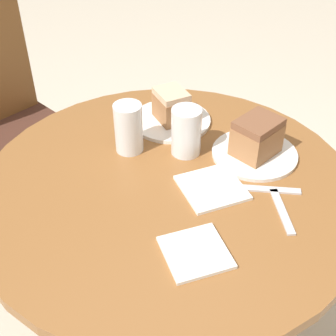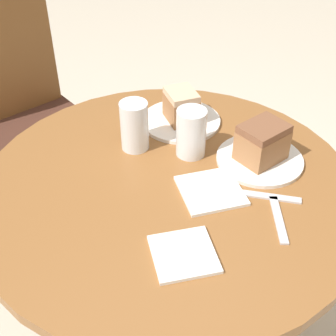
{
  "view_description": "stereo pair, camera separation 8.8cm",
  "coord_description": "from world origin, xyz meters",
  "px_view_note": "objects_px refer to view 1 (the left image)",
  "views": [
    {
      "loc": [
        -0.51,
        -0.67,
        1.43
      ],
      "look_at": [
        0.0,
        0.0,
        0.76
      ],
      "focal_mm": 50.0,
      "sensor_mm": 36.0,
      "label": 1
    },
    {
      "loc": [
        -0.44,
        -0.72,
        1.43
      ],
      "look_at": [
        0.0,
        0.0,
        0.76
      ],
      "focal_mm": 50.0,
      "sensor_mm": 36.0,
      "label": 2
    }
  ],
  "objects_px": {
    "plate_near": "(254,154)",
    "cake_slice_far": "(171,105)",
    "chair": "(10,134)",
    "plate_far": "(171,120)",
    "glass_water": "(127,131)",
    "cake_slice_near": "(257,137)",
    "glass_lemonade": "(186,134)"
  },
  "relations": [
    {
      "from": "plate_near",
      "to": "cake_slice_far",
      "type": "height_order",
      "value": "cake_slice_far"
    },
    {
      "from": "chair",
      "to": "glass_water",
      "type": "height_order",
      "value": "chair"
    },
    {
      "from": "cake_slice_far",
      "to": "plate_near",
      "type": "bearing_deg",
      "value": -74.01
    },
    {
      "from": "chair",
      "to": "plate_near",
      "type": "xyz_separation_m",
      "value": [
        0.36,
        -0.84,
        0.25
      ]
    },
    {
      "from": "chair",
      "to": "plate_far",
      "type": "height_order",
      "value": "chair"
    },
    {
      "from": "plate_far",
      "to": "glass_water",
      "type": "bearing_deg",
      "value": -167.27
    },
    {
      "from": "plate_far",
      "to": "glass_water",
      "type": "height_order",
      "value": "glass_water"
    },
    {
      "from": "cake_slice_near",
      "to": "glass_water",
      "type": "xyz_separation_m",
      "value": [
        -0.24,
        0.21,
        -0.0
      ]
    },
    {
      "from": "glass_lemonade",
      "to": "cake_slice_near",
      "type": "bearing_deg",
      "value": -42.47
    },
    {
      "from": "plate_far",
      "to": "plate_near",
      "type": "bearing_deg",
      "value": -74.01
    },
    {
      "from": "chair",
      "to": "glass_lemonade",
      "type": "xyz_separation_m",
      "value": [
        0.23,
        -0.72,
        0.3
      ]
    },
    {
      "from": "plate_near",
      "to": "cake_slice_far",
      "type": "xyz_separation_m",
      "value": [
        -0.07,
        0.25,
        0.05
      ]
    },
    {
      "from": "plate_near",
      "to": "plate_far",
      "type": "relative_size",
      "value": 0.98
    },
    {
      "from": "plate_far",
      "to": "glass_lemonade",
      "type": "distance_m",
      "value": 0.15
    },
    {
      "from": "chair",
      "to": "plate_near",
      "type": "relative_size",
      "value": 4.19
    },
    {
      "from": "cake_slice_far",
      "to": "glass_water",
      "type": "relative_size",
      "value": 0.81
    },
    {
      "from": "cake_slice_near",
      "to": "glass_water",
      "type": "distance_m",
      "value": 0.32
    },
    {
      "from": "chair",
      "to": "cake_slice_far",
      "type": "relative_size",
      "value": 8.61
    },
    {
      "from": "chair",
      "to": "cake_slice_far",
      "type": "xyz_separation_m",
      "value": [
        0.28,
        -0.59,
        0.3
      ]
    },
    {
      "from": "cake_slice_near",
      "to": "glass_lemonade",
      "type": "relative_size",
      "value": 0.96
    },
    {
      "from": "chair",
      "to": "cake_slice_far",
      "type": "distance_m",
      "value": 0.72
    },
    {
      "from": "plate_far",
      "to": "cake_slice_far",
      "type": "distance_m",
      "value": 0.05
    },
    {
      "from": "plate_far",
      "to": "cake_slice_far",
      "type": "bearing_deg",
      "value": 180.0
    },
    {
      "from": "plate_far",
      "to": "cake_slice_near",
      "type": "distance_m",
      "value": 0.27
    },
    {
      "from": "plate_far",
      "to": "cake_slice_far",
      "type": "relative_size",
      "value": 2.09
    },
    {
      "from": "plate_far",
      "to": "glass_lemonade",
      "type": "bearing_deg",
      "value": -112.79
    },
    {
      "from": "plate_near",
      "to": "cake_slice_near",
      "type": "height_order",
      "value": "cake_slice_near"
    },
    {
      "from": "cake_slice_far",
      "to": "glass_lemonade",
      "type": "bearing_deg",
      "value": -112.79
    },
    {
      "from": "plate_far",
      "to": "glass_water",
      "type": "xyz_separation_m",
      "value": [
        -0.17,
        -0.04,
        0.05
      ]
    },
    {
      "from": "plate_near",
      "to": "glass_lemonade",
      "type": "bearing_deg",
      "value": 137.53
    },
    {
      "from": "cake_slice_far",
      "to": "glass_water",
      "type": "xyz_separation_m",
      "value": [
        -0.17,
        -0.04,
        0.0
      ]
    },
    {
      "from": "plate_near",
      "to": "cake_slice_far",
      "type": "bearing_deg",
      "value": 105.99
    }
  ]
}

